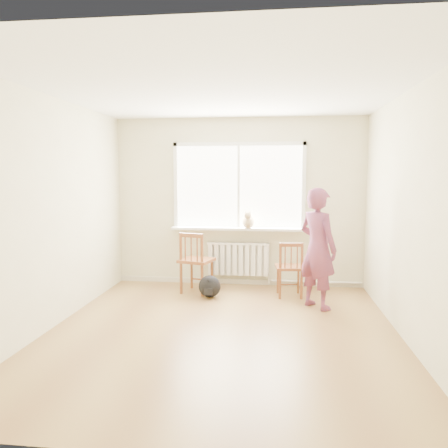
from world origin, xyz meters
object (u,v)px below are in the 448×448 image
(chair_left, at_px, (195,262))
(cat, at_px, (248,221))
(chair_right, at_px, (290,269))
(person, at_px, (318,248))
(backpack, at_px, (210,286))

(chair_left, distance_m, cat, 1.08)
(chair_right, xyz_separation_m, person, (0.35, -0.48, 0.40))
(chair_left, distance_m, chair_right, 1.43)
(chair_left, relative_size, cat, 2.11)
(person, xyz_separation_m, cat, (-0.99, 0.97, 0.26))
(person, bearing_deg, chair_right, -7.16)
(chair_left, bearing_deg, cat, -134.59)
(cat, distance_m, backpack, 1.24)
(person, xyz_separation_m, backpack, (-1.51, 0.32, -0.65))
(chair_right, height_order, cat, cat)
(cat, relative_size, backpack, 1.36)
(chair_left, height_order, person, person)
(chair_right, bearing_deg, cat, -42.93)
(person, bearing_deg, backpack, 35.15)
(cat, bearing_deg, person, -43.86)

